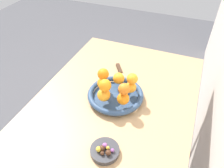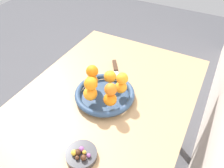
% 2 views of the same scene
% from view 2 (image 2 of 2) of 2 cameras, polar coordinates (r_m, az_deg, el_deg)
% --- Properties ---
extents(dining_table, '(1.10, 0.76, 0.74)m').
position_cam_2_polar(dining_table, '(1.06, -2.46, -7.81)').
color(dining_table, tan).
rests_on(dining_table, ground_plane).
extents(fruit_bowl, '(0.27, 0.27, 0.04)m').
position_cam_2_polar(fruit_bowl, '(1.00, -1.85, -2.76)').
color(fruit_bowl, navy).
rests_on(fruit_bowl, dining_table).
extents(candy_dish, '(0.11, 0.11, 0.02)m').
position_cam_2_polar(candy_dish, '(0.83, -7.98, -17.87)').
color(candy_dish, '#333338').
rests_on(candy_dish, dining_table).
extents(orange_0, '(0.05, 0.05, 0.05)m').
position_cam_2_polar(orange_0, '(1.00, -5.27, 0.86)').
color(orange_0, orange).
rests_on(orange_0, fruit_bowl).
extents(orange_1, '(0.06, 0.06, 0.06)m').
position_cam_2_polar(orange_1, '(0.94, -5.70, -2.51)').
color(orange_1, orange).
rests_on(orange_1, fruit_bowl).
extents(orange_2, '(0.06, 0.06, 0.06)m').
position_cam_2_polar(orange_2, '(0.91, -0.50, -4.03)').
color(orange_2, orange).
rests_on(orange_2, fruit_bowl).
extents(orange_3, '(0.05, 0.05, 0.05)m').
position_cam_2_polar(orange_3, '(0.97, 2.33, -0.84)').
color(orange_3, orange).
rests_on(orange_3, fruit_bowl).
extents(orange_4, '(0.06, 0.06, 0.06)m').
position_cam_2_polar(orange_4, '(1.02, -0.51, 1.95)').
color(orange_4, orange).
rests_on(orange_4, fruit_bowl).
extents(orange_5, '(0.06, 0.06, 0.06)m').
position_cam_2_polar(orange_5, '(0.89, -5.57, 0.06)').
color(orange_5, orange).
rests_on(orange_5, orange_1).
extents(orange_6, '(0.05, 0.05, 0.05)m').
position_cam_2_polar(orange_6, '(0.97, -5.21, 3.36)').
color(orange_6, orange).
rests_on(orange_6, orange_0).
extents(orange_7, '(0.05, 0.05, 0.05)m').
position_cam_2_polar(orange_7, '(0.93, 2.66, 1.47)').
color(orange_7, orange).
rests_on(orange_7, orange_3).
extents(orange_8, '(0.05, 0.05, 0.05)m').
position_cam_2_polar(orange_8, '(0.87, -0.33, -1.38)').
color(orange_8, orange).
rests_on(orange_8, orange_2).
extents(candy_ball_0, '(0.02, 0.02, 0.02)m').
position_cam_2_polar(candy_ball_0, '(0.80, -6.12, -18.06)').
color(candy_ball_0, '#8C4C99').
rests_on(candy_ball_0, candy_dish).
extents(candy_ball_1, '(0.02, 0.02, 0.02)m').
position_cam_2_polar(candy_ball_1, '(0.80, -7.47, -18.54)').
color(candy_ball_1, '#472819').
rests_on(candy_ball_1, candy_dish).
extents(candy_ball_2, '(0.01, 0.01, 0.01)m').
position_cam_2_polar(candy_ball_2, '(0.81, -7.27, -17.27)').
color(candy_ball_2, gold).
rests_on(candy_ball_2, candy_dish).
extents(candy_ball_3, '(0.02, 0.02, 0.02)m').
position_cam_2_polar(candy_ball_3, '(0.81, -8.97, -17.17)').
color(candy_ball_3, '#472819').
rests_on(candy_ball_3, candy_dish).
extents(candy_ball_4, '(0.02, 0.02, 0.02)m').
position_cam_2_polar(candy_ball_4, '(0.80, -9.10, -18.47)').
color(candy_ball_4, '#472819').
rests_on(candy_ball_4, candy_dish).
extents(candy_ball_5, '(0.02, 0.02, 0.02)m').
position_cam_2_polar(candy_ball_5, '(0.82, -7.97, -16.48)').
color(candy_ball_5, '#8C4C99').
rests_on(candy_ball_5, candy_dish).
extents(candy_ball_6, '(0.02, 0.02, 0.02)m').
position_cam_2_polar(candy_ball_6, '(0.81, -9.89, -17.26)').
color(candy_ball_6, gold).
rests_on(candy_ball_6, candy_dish).
extents(knife, '(0.23, 0.16, 0.01)m').
position_cam_2_polar(knife, '(1.14, 1.15, 2.90)').
color(knife, '#3F2819').
rests_on(knife, dining_table).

